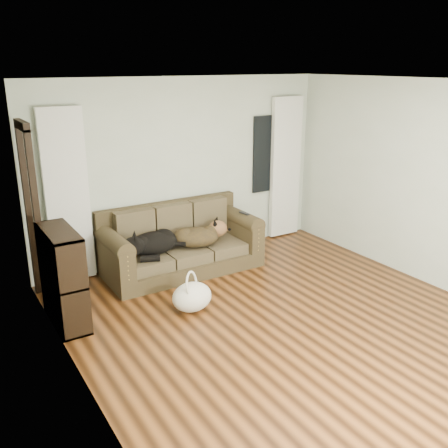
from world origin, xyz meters
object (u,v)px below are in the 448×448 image
sofa (182,240)px  dog_black_lab (151,244)px  dog_shepherd (198,236)px  bookshelf (63,281)px  tote_bag (192,298)px

sofa → dog_black_lab: bearing=-176.5°
dog_shepherd → sofa: bearing=4.8°
sofa → dog_shepherd: 0.24m
dog_shepherd → bookshelf: bookshelf is taller
bookshelf → sofa: bearing=19.8°
dog_black_lab → dog_shepherd: dog_shepherd is taller
dog_shepherd → bookshelf: size_ratio=0.61×
dog_black_lab → dog_shepherd: size_ratio=1.05×
tote_bag → bookshelf: (-1.32, 0.50, 0.34)m
tote_bag → dog_shepherd: bearing=57.7°
sofa → dog_black_lab: sofa is taller
dog_black_lab → dog_shepherd: 0.69m
tote_bag → bookshelf: 1.45m
dog_shepherd → tote_bag: size_ratio=1.37×
dog_black_lab → dog_shepherd: bearing=-6.9°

